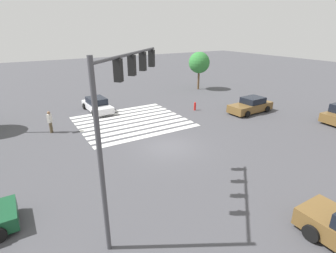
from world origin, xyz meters
TOP-DOWN VIEW (x-y plane):
  - ground_plane at (0.00, 0.00)m, footprint 122.85×122.85m
  - crosswalk_markings at (0.00, -6.35)m, footprint 9.38×8.20m
  - traffic_signal_mast at (5.09, 5.09)m, footprint 4.60×4.60m
  - car_0 at (-11.39, -2.76)m, footprint 4.85×2.26m
  - car_3 at (1.72, -11.14)m, footprint 2.23×4.73m
  - pedestrian at (6.71, -7.25)m, footprint 0.41×0.41m
  - tree_corner_a at (-13.31, -13.94)m, footprint 2.82×2.82m
  - fire_hydrant at (-6.98, -6.19)m, footprint 0.22×0.22m

SIDE VIEW (x-z plane):
  - ground_plane at x=0.00m, z-range 0.00..0.00m
  - crosswalk_markings at x=0.00m, z-range 0.00..0.01m
  - fire_hydrant at x=-6.98m, z-range 0.00..0.86m
  - car_3 at x=1.72m, z-range -0.05..1.33m
  - car_0 at x=-11.39m, z-range -0.07..1.44m
  - pedestrian at x=6.71m, z-range 0.12..1.92m
  - tree_corner_a at x=-13.31m, z-range 1.09..6.11m
  - traffic_signal_mast at x=5.09m, z-range 1.85..9.12m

